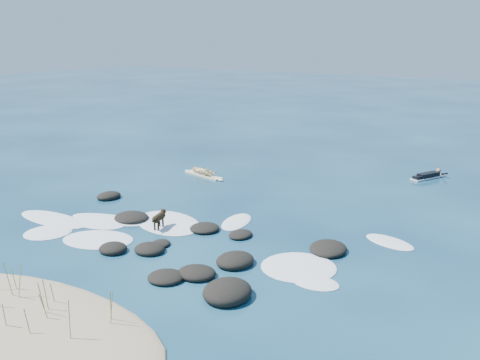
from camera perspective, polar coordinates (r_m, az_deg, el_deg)
The scene contains 8 objects.
ground at distance 20.53m, azimuth -3.49°, elevation -5.32°, with size 160.00×160.00×0.00m, color #0A2642.
sand_dune at distance 15.27m, azimuth -22.25°, elevation -14.13°, with size 9.00×4.40×0.60m, color #9E8966.
dune_grass at distance 15.15m, azimuth -21.24°, elevation -11.65°, with size 4.03×1.79×1.24m.
reef_rocks at distance 18.43m, azimuth -4.61°, elevation -7.46°, with size 12.26×6.61×0.58m.
breaking_foam at distance 20.17m, azimuth -8.03°, elevation -5.80°, with size 15.21×7.82×0.12m.
standing_surfer_rig at distance 28.09m, azimuth -3.93°, elevation 1.77°, with size 2.99×1.09×1.72m.
paddling_surfer_rig at distance 29.36m, azimuth 19.48°, elevation 0.44°, with size 1.58×2.32×0.42m.
dog at distance 20.63m, azimuth -8.61°, elevation -3.94°, with size 0.47×1.13×0.73m.
Camera 1 is at (11.26, -15.59, 7.20)m, focal length 40.00 mm.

